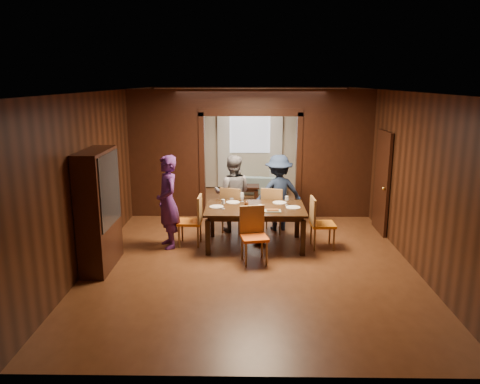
{
  "coord_description": "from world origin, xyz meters",
  "views": [
    {
      "loc": [
        -0.07,
        -8.91,
        3.11
      ],
      "look_at": [
        -0.2,
        -0.4,
        1.05
      ],
      "focal_mm": 35.0,
      "sensor_mm": 36.0,
      "label": 1
    }
  ],
  "objects_px": {
    "chair_right": "(323,223)",
    "person_grey": "(233,194)",
    "chair_far_r": "(273,209)",
    "hutch": "(99,210)",
    "dining_table": "(255,227)",
    "coffee_table": "(244,193)",
    "sofa": "(256,184)",
    "chair_far_l": "(234,209)",
    "chair_left": "(190,220)",
    "person_purple": "(168,202)",
    "chair_near": "(254,236)",
    "person_navy": "(278,193)"
  },
  "relations": [
    {
      "from": "chair_far_r",
      "to": "coffee_table",
      "type": "bearing_deg",
      "value": -61.85
    },
    {
      "from": "person_grey",
      "to": "chair_far_l",
      "type": "height_order",
      "value": "person_grey"
    },
    {
      "from": "person_grey",
      "to": "chair_left",
      "type": "distance_m",
      "value": 1.23
    },
    {
      "from": "chair_right",
      "to": "coffee_table",
      "type": "bearing_deg",
      "value": 20.54
    },
    {
      "from": "hutch",
      "to": "chair_left",
      "type": "bearing_deg",
      "value": 39.22
    },
    {
      "from": "chair_far_r",
      "to": "chair_near",
      "type": "xyz_separation_m",
      "value": [
        -0.42,
        -1.68,
        0.0
      ]
    },
    {
      "from": "sofa",
      "to": "person_navy",
      "type": "bearing_deg",
      "value": 104.03
    },
    {
      "from": "dining_table",
      "to": "chair_far_r",
      "type": "xyz_separation_m",
      "value": [
        0.39,
        0.83,
        0.1
      ]
    },
    {
      "from": "chair_far_l",
      "to": "chair_near",
      "type": "xyz_separation_m",
      "value": [
        0.41,
        -1.7,
        0.0
      ]
    },
    {
      "from": "person_grey",
      "to": "hutch",
      "type": "distance_m",
      "value": 2.94
    },
    {
      "from": "coffee_table",
      "to": "chair_left",
      "type": "relative_size",
      "value": 0.82
    },
    {
      "from": "dining_table",
      "to": "chair_far_l",
      "type": "distance_m",
      "value": 0.96
    },
    {
      "from": "person_purple",
      "to": "dining_table",
      "type": "relative_size",
      "value": 0.94
    },
    {
      "from": "dining_table",
      "to": "chair_far_r",
      "type": "height_order",
      "value": "chair_far_r"
    },
    {
      "from": "coffee_table",
      "to": "chair_far_l",
      "type": "xyz_separation_m",
      "value": [
        -0.19,
        -2.57,
        0.28
      ]
    },
    {
      "from": "person_grey",
      "to": "chair_left",
      "type": "relative_size",
      "value": 1.66
    },
    {
      "from": "person_purple",
      "to": "chair_right",
      "type": "bearing_deg",
      "value": 65.41
    },
    {
      "from": "chair_far_r",
      "to": "hutch",
      "type": "xyz_separation_m",
      "value": [
        -3.0,
        -1.91,
        0.52
      ]
    },
    {
      "from": "sofa",
      "to": "person_grey",
      "type": "bearing_deg",
      "value": 87.66
    },
    {
      "from": "coffee_table",
      "to": "chair_far_r",
      "type": "bearing_deg",
      "value": -76.32
    },
    {
      "from": "person_purple",
      "to": "chair_near",
      "type": "height_order",
      "value": "person_purple"
    },
    {
      "from": "coffee_table",
      "to": "chair_left",
      "type": "bearing_deg",
      "value": -106.61
    },
    {
      "from": "chair_far_r",
      "to": "person_navy",
      "type": "bearing_deg",
      "value": -108.13
    },
    {
      "from": "chair_far_l",
      "to": "hutch",
      "type": "relative_size",
      "value": 0.48
    },
    {
      "from": "sofa",
      "to": "chair_far_r",
      "type": "height_order",
      "value": "chair_far_r"
    },
    {
      "from": "person_navy",
      "to": "chair_far_r",
      "type": "height_order",
      "value": "person_navy"
    },
    {
      "from": "person_grey",
      "to": "person_navy",
      "type": "distance_m",
      "value": 0.96
    },
    {
      "from": "chair_right",
      "to": "chair_near",
      "type": "distance_m",
      "value": 1.51
    },
    {
      "from": "dining_table",
      "to": "chair_far_l",
      "type": "xyz_separation_m",
      "value": [
        -0.43,
        0.85,
        0.1
      ]
    },
    {
      "from": "sofa",
      "to": "coffee_table",
      "type": "bearing_deg",
      "value": 75.36
    },
    {
      "from": "dining_table",
      "to": "chair_right",
      "type": "distance_m",
      "value": 1.28
    },
    {
      "from": "person_grey",
      "to": "chair_far_r",
      "type": "xyz_separation_m",
      "value": [
        0.84,
        -0.08,
        -0.32
      ]
    },
    {
      "from": "dining_table",
      "to": "chair_left",
      "type": "relative_size",
      "value": 1.93
    },
    {
      "from": "chair_far_l",
      "to": "hutch",
      "type": "xyz_separation_m",
      "value": [
        -2.18,
        -1.93,
        0.52
      ]
    },
    {
      "from": "person_purple",
      "to": "chair_near",
      "type": "xyz_separation_m",
      "value": [
        1.61,
        -0.76,
        -0.39
      ]
    },
    {
      "from": "chair_right",
      "to": "person_grey",
      "type": "bearing_deg",
      "value": 57.43
    },
    {
      "from": "sofa",
      "to": "chair_left",
      "type": "xyz_separation_m",
      "value": [
        -1.35,
        -4.24,
        0.23
      ]
    },
    {
      "from": "person_grey",
      "to": "hutch",
      "type": "relative_size",
      "value": 0.8
    },
    {
      "from": "coffee_table",
      "to": "person_purple",
      "type": "bearing_deg",
      "value": -111.74
    },
    {
      "from": "coffee_table",
      "to": "chair_right",
      "type": "distance_m",
      "value": 3.82
    },
    {
      "from": "chair_left",
      "to": "chair_right",
      "type": "bearing_deg",
      "value": 89.39
    },
    {
      "from": "dining_table",
      "to": "chair_right",
      "type": "xyz_separation_m",
      "value": [
        1.27,
        -0.08,
        0.1
      ]
    },
    {
      "from": "chair_far_l",
      "to": "chair_near",
      "type": "bearing_deg",
      "value": 121.65
    },
    {
      "from": "sofa",
      "to": "hutch",
      "type": "bearing_deg",
      "value": 70.1
    },
    {
      "from": "chair_left",
      "to": "person_grey",
      "type": "bearing_deg",
      "value": 139.62
    },
    {
      "from": "sofa",
      "to": "chair_right",
      "type": "xyz_separation_m",
      "value": [
        1.18,
        -4.35,
        0.23
      ]
    },
    {
      "from": "person_grey",
      "to": "person_navy",
      "type": "bearing_deg",
      "value": -171.48
    },
    {
      "from": "person_purple",
      "to": "chair_far_r",
      "type": "xyz_separation_m",
      "value": [
        2.03,
        0.91,
        -0.39
      ]
    },
    {
      "from": "person_grey",
      "to": "dining_table",
      "type": "height_order",
      "value": "person_grey"
    },
    {
      "from": "chair_left",
      "to": "coffee_table",
      "type": "bearing_deg",
      "value": 165.3
    }
  ]
}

